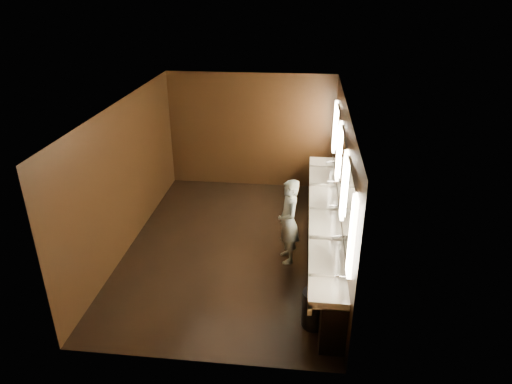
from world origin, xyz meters
TOP-DOWN VIEW (x-y plane):
  - floor at (0.00, 0.00)m, footprint 6.00×6.00m
  - ceiling at (0.00, 0.00)m, footprint 4.00×6.00m
  - wall_back at (0.00, 3.00)m, footprint 4.00×0.02m
  - wall_front at (0.00, -3.00)m, footprint 4.00×0.02m
  - wall_left at (-2.00, 0.00)m, footprint 0.02×6.00m
  - wall_right at (2.00, 0.00)m, footprint 0.02×6.00m
  - sink_counter at (1.79, 0.00)m, footprint 0.55×5.40m
  - mirror_band at (1.98, -0.00)m, footprint 0.06×5.03m
  - person at (1.09, -0.35)m, footprint 0.52×0.66m
  - trash_bin at (1.58, -2.08)m, footprint 0.48×0.48m

SIDE VIEW (x-z plane):
  - floor at x=0.00m, z-range 0.00..0.00m
  - trash_bin at x=1.58m, z-range 0.00..0.60m
  - sink_counter at x=1.79m, z-range -0.01..1.00m
  - person at x=1.09m, z-range 0.00..1.61m
  - wall_back at x=0.00m, z-range 0.00..2.80m
  - wall_front at x=0.00m, z-range 0.00..2.80m
  - wall_left at x=-2.00m, z-range 0.00..2.80m
  - wall_right at x=2.00m, z-range 0.00..2.80m
  - mirror_band at x=1.98m, z-range 1.17..2.32m
  - ceiling at x=0.00m, z-range 2.79..2.81m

